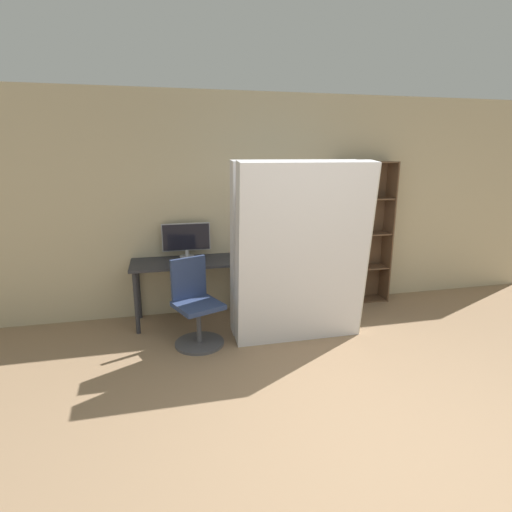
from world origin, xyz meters
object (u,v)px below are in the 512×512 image
Objects in this scene: office_chair at (196,310)px; mattress_far at (294,249)px; mattress_near at (304,255)px; monitor at (186,238)px; bookshelf at (355,237)px.

mattress_far is (1.11, 0.09, 0.59)m from office_chair.
mattress_near reaches higher than office_chair.
monitor is 0.31× the size of bookshelf.
mattress_near is at bearing -137.06° from bookshelf.
office_chair is at bearing -160.15° from bookshelf.
monitor is 0.63× the size of office_chair.
office_chair is 0.49× the size of bookshelf.
bookshelf is at bearing -0.04° from monitor.
office_chair is 0.48× the size of mattress_near.
mattress_near is (-1.09, -1.01, 0.06)m from bookshelf.
mattress_near is at bearing -41.84° from monitor.
bookshelf is (2.22, -0.00, -0.09)m from monitor.
monitor is at bearing 138.16° from mattress_near.
office_chair is at bearing -175.19° from mattress_far.
mattress_near is 1.00× the size of mattress_far.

